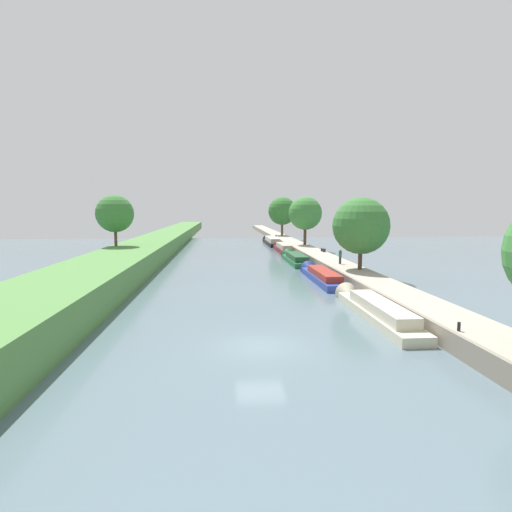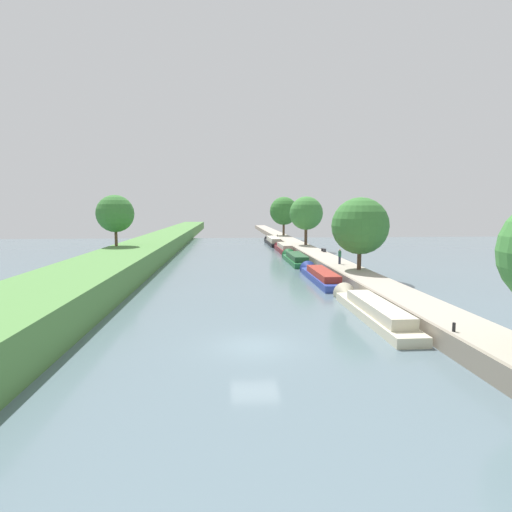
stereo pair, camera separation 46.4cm
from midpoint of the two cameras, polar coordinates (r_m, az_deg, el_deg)
The scene contains 16 objects.
ground_plane at distance 21.83m, azimuth 0.46°, elevation -12.39°, with size 160.00×160.00×0.00m, color slate.
right_towpath at distance 25.10m, azimuth 27.01°, elevation -9.32°, with size 3.32×260.00×1.06m.
stone_quay at distance 24.23m, azimuth 23.34°, elevation -9.63°, with size 0.25×260.00×1.11m.
narrowboat_cream at distance 28.50m, azimuth 16.04°, elevation -7.07°, with size 1.87×12.63×1.84m.
narrowboat_blue at distance 41.42m, azimuth 9.12°, elevation -2.68°, with size 1.93×12.34×1.84m.
narrowboat_green at distance 54.96m, azimuth 5.66°, elevation -0.35°, with size 2.13×11.80×2.02m.
narrowboat_maroon at distance 67.99m, azimuth 4.05°, elevation 1.07°, with size 1.87×12.01×1.98m.
narrowboat_black at distance 82.75m, azimuth 2.48°, elevation 2.07°, with size 2.15×15.64×2.21m.
tree_rightbank_midnear at distance 41.92m, azimuth 14.57°, elevation 4.06°, with size 5.62×5.62×7.17m.
tree_rightbank_midfar at distance 69.41m, azimuth 7.17°, elevation 5.90°, with size 5.56×5.56×8.08m.
tree_rightbank_far at distance 93.86m, azimuth 4.02°, elevation 6.25°, with size 6.34×6.34×8.72m.
tree_leftbank_downstream at distance 54.75m, azimuth -18.74°, elevation 5.58°, with size 4.68×4.68×6.45m.
person_walking at distance 45.93m, azimuth 11.82°, elevation -0.02°, with size 0.34×0.34×1.66m.
mooring_bollard_near at distance 22.86m, azimuth 26.30°, elevation -8.84°, with size 0.16×0.16×0.45m.
mooring_bollard_far at distance 89.62m, azimuth 3.15°, elevation 2.85°, with size 0.16×0.16×0.45m.
park_bench at distance 58.86m, azimuth 9.59°, elevation 0.94°, with size 0.44×1.50×0.47m.
Camera 2 is at (-1.45, -20.60, 7.10)m, focal length 28.82 mm.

